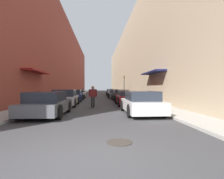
% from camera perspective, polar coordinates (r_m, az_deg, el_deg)
% --- Properties ---
extents(ground, '(150.64, 150.64, 0.00)m').
position_cam_1_polar(ground, '(31.05, -4.75, -2.18)').
color(ground, '#38383A').
extents(curb_strip_left, '(1.80, 68.47, 0.12)m').
position_cam_1_polar(curb_strip_left, '(38.20, -11.66, -1.58)').
color(curb_strip_left, '#A3A099').
rests_on(curb_strip_left, ground).
extents(curb_strip_right, '(1.80, 68.47, 0.12)m').
position_cam_1_polar(curb_strip_right, '(38.15, 2.29, -1.57)').
color(curb_strip_right, '#A3A099').
rests_on(curb_strip_right, ground).
extents(building_row_left, '(4.90, 68.47, 14.38)m').
position_cam_1_polar(building_row_left, '(39.05, -15.96, 8.95)').
color(building_row_left, brown).
rests_on(building_row_left, ground).
extents(building_row_right, '(4.90, 68.47, 13.67)m').
position_cam_1_polar(building_row_right, '(38.93, 6.58, 8.47)').
color(building_row_right, tan).
rests_on(building_row_right, ground).
extents(parked_car_left_0, '(2.05, 4.21, 1.29)m').
position_cam_1_polar(parked_car_left_0, '(10.04, -20.47, -4.47)').
color(parked_car_left_0, '#515459').
rests_on(parked_car_left_0, ground).
extents(parked_car_left_1, '(2.02, 4.01, 1.36)m').
position_cam_1_polar(parked_car_left_1, '(14.98, -15.06, -2.70)').
color(parked_car_left_1, '#B7B7BC').
rests_on(parked_car_left_1, ground).
extents(parked_car_left_2, '(2.04, 4.42, 1.30)m').
position_cam_1_polar(parked_car_left_2, '(20.13, -12.48, -1.88)').
color(parked_car_left_2, navy).
rests_on(parked_car_left_2, ground).
extents(parked_car_left_3, '(2.01, 4.03, 1.24)m').
position_cam_1_polar(parked_car_left_3, '(25.45, -10.86, -1.42)').
color(parked_car_left_3, silver).
rests_on(parked_car_left_3, ground).
extents(parked_car_right_0, '(1.98, 4.26, 1.31)m').
position_cam_1_polar(parked_car_right_0, '(10.22, 9.46, -4.33)').
color(parked_car_right_0, silver).
rests_on(parked_car_right_0, ground).
extents(parked_car_right_1, '(1.91, 4.32, 1.25)m').
position_cam_1_polar(parked_car_right_1, '(15.14, 5.08, -2.78)').
color(parked_car_right_1, maroon).
rests_on(parked_car_right_1, ground).
extents(parked_car_right_2, '(1.89, 4.12, 1.28)m').
position_cam_1_polar(parked_car_right_2, '(20.39, 2.83, -1.90)').
color(parked_car_right_2, '#232326').
rests_on(parked_car_right_2, ground).
extents(parked_car_right_3, '(2.03, 4.24, 1.19)m').
position_cam_1_polar(parked_car_right_3, '(25.62, 0.98, -1.44)').
color(parked_car_right_3, '#515459').
rests_on(parked_car_right_3, ground).
extents(parked_car_right_4, '(1.97, 4.49, 1.24)m').
position_cam_1_polar(parked_car_right_4, '(31.06, 0.33, -1.08)').
color(parked_car_right_4, gray).
rests_on(parked_car_right_4, ground).
extents(parked_car_right_5, '(1.85, 4.39, 1.25)m').
position_cam_1_polar(parked_car_right_5, '(36.06, -0.50, -0.83)').
color(parked_car_right_5, '#515459').
rests_on(parked_car_right_5, ground).
extents(skateboarder, '(0.62, 0.78, 1.63)m').
position_cam_1_polar(skateboarder, '(13.24, -6.26, -1.60)').
color(skateboarder, black).
rests_on(skateboarder, ground).
extents(manhole_cover, '(0.70, 0.70, 0.02)m').
position_cam_1_polar(manhole_cover, '(5.03, 2.45, -16.79)').
color(manhole_cover, '#332D28').
rests_on(manhole_cover, ground).
extents(traffic_light, '(0.16, 0.22, 3.34)m').
position_cam_1_polar(traffic_light, '(28.53, 3.99, 1.98)').
color(traffic_light, '#2D2D2D').
rests_on(traffic_light, curb_strip_right).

